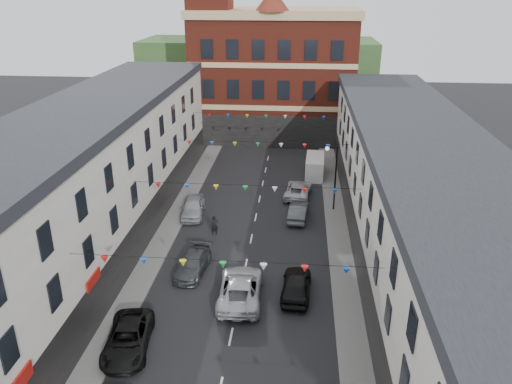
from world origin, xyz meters
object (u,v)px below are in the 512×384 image
(car_left_e, at_px, (193,207))
(car_right_d, at_px, (296,285))
(moving_car, at_px, (240,288))
(pedestrian, at_px, (215,225))
(street_lamp, at_px, (333,170))
(car_left_c, at_px, (128,338))
(car_left_d, at_px, (193,263))
(white_van, at_px, (315,166))
(car_right_f, at_px, (298,190))
(car_right_e, at_px, (298,212))

(car_left_e, bearing_deg, car_right_d, -56.94)
(moving_car, xyz_separation_m, pedestrian, (-3.11, 8.68, 0.01))
(street_lamp, xyz_separation_m, car_left_c, (-12.05, -19.51, -3.21))
(car_left_d, bearing_deg, white_van, 71.63)
(car_left_d, xyz_separation_m, car_left_e, (-1.90, 9.21, 0.13))
(car_left_c, height_order, pedestrian, pedestrian)
(car_left_d, height_order, car_left_e, car_left_e)
(car_left_e, relative_size, car_right_d, 1.01)
(white_van, relative_size, pedestrian, 2.88)
(moving_car, bearing_deg, white_van, -105.06)
(car_right_f, relative_size, pedestrian, 3.00)
(street_lamp, height_order, pedestrian, street_lamp)
(car_left_e, xyz_separation_m, car_right_f, (9.10, 5.03, -0.10))
(car_right_d, bearing_deg, white_van, -90.91)
(car_right_f, bearing_deg, pedestrian, 58.51)
(car_right_d, relative_size, car_right_f, 0.93)
(white_van, bearing_deg, car_left_e, -132.49)
(moving_car, bearing_deg, car_left_c, 40.99)
(car_left_c, height_order, moving_car, moving_car)
(white_van, bearing_deg, pedestrian, -117.59)
(car_right_d, distance_m, car_right_e, 11.45)
(street_lamp, bearing_deg, moving_car, -114.38)
(street_lamp, bearing_deg, car_right_d, -102.11)
(car_left_d, bearing_deg, street_lamp, 53.54)
(car_right_f, xyz_separation_m, moving_car, (-3.49, -17.19, 0.12))
(car_left_c, relative_size, car_left_e, 1.08)
(white_van, xyz_separation_m, pedestrian, (-8.27, -14.23, -0.23))
(car_left_c, relative_size, pedestrian, 3.05)
(car_left_d, relative_size, car_left_e, 0.98)
(car_right_d, bearing_deg, car_right_e, -86.83)
(car_left_c, xyz_separation_m, car_right_d, (9.16, 6.05, 0.08))
(car_left_d, distance_m, car_right_f, 15.95)
(car_right_e, height_order, pedestrian, pedestrian)
(moving_car, distance_m, white_van, 23.49)
(car_right_d, bearing_deg, pedestrian, -46.73)
(street_lamp, height_order, moving_car, street_lamp)
(car_left_e, xyz_separation_m, car_right_e, (9.17, 0.04, -0.10))
(car_left_c, relative_size, white_van, 1.06)
(street_lamp, distance_m, moving_car, 15.91)
(car_left_c, xyz_separation_m, car_right_f, (9.10, 22.49, -0.01))
(car_right_e, relative_size, moving_car, 0.72)
(car_right_f, height_order, moving_car, moving_car)
(car_right_d, height_order, white_van, white_van)
(car_left_e, bearing_deg, car_left_c, -95.69)
(car_right_e, distance_m, pedestrian, 7.55)
(car_left_e, xyz_separation_m, moving_car, (5.61, -12.17, 0.02))
(car_right_f, bearing_deg, car_right_d, 96.51)
(car_right_f, bearing_deg, moving_car, 84.82)
(car_left_d, relative_size, car_right_f, 0.92)
(car_right_d, relative_size, car_right_e, 1.09)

